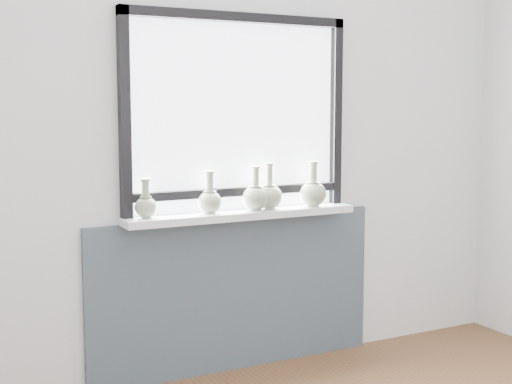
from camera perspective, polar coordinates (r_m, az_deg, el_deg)
name	(u,v)px	position (r m, az deg, el deg)	size (l,w,h in m)	color
back_wall	(234,136)	(3.88, -1.77, 4.51)	(3.60, 0.02, 2.60)	silver
apron_panel	(237,293)	(3.99, -1.54, -8.10)	(1.70, 0.03, 0.86)	#444D5D
windowsill	(242,215)	(3.83, -1.10, -1.83)	(1.32, 0.18, 0.04)	white
window	(237,110)	(3.84, -1.54, 6.60)	(1.30, 0.06, 1.05)	black
vase_a	(146,205)	(3.62, -8.81, -1.02)	(0.12, 0.12, 0.20)	#97A482
vase_b	(210,200)	(3.74, -3.72, -0.61)	(0.13, 0.13, 0.22)	#97A482
vase_c	(255,196)	(3.85, -0.04, -0.35)	(0.15, 0.15, 0.24)	#97A482
vase_d	(269,195)	(3.90, 1.07, -0.24)	(0.15, 0.15, 0.25)	#97A482
vase_e	(313,192)	(4.01, 4.58, -0.01)	(0.15, 0.15, 0.25)	#97A482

